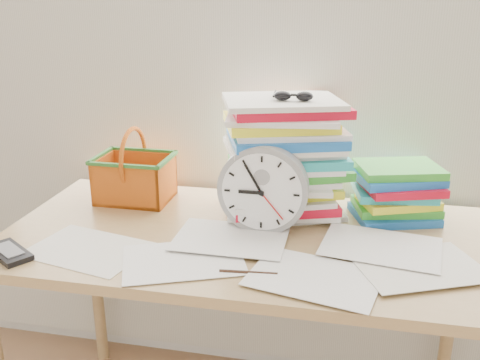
% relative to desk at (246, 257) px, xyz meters
% --- Properties ---
extents(curtain, '(2.40, 0.01, 2.50)m').
position_rel_desk_xyz_m(curtain, '(0.00, 0.38, 0.62)').
color(curtain, beige).
rests_on(curtain, room_shell).
extents(desk, '(1.40, 0.70, 0.75)m').
position_rel_desk_xyz_m(desk, '(0.00, 0.00, 0.00)').
color(desk, '#A27F4C').
rests_on(desk, ground).
extents(paper_stack, '(0.43, 0.38, 0.36)m').
position_rel_desk_xyz_m(paper_stack, '(0.08, 0.19, 0.25)').
color(paper_stack, white).
rests_on(paper_stack, desk).
extents(clock, '(0.26, 0.05, 0.26)m').
position_rel_desk_xyz_m(clock, '(0.04, 0.03, 0.20)').
color(clock, gray).
rests_on(clock, desk).
extents(sunglasses, '(0.14, 0.12, 0.03)m').
position_rel_desk_xyz_m(sunglasses, '(0.11, 0.16, 0.45)').
color(sunglasses, black).
rests_on(sunglasses, paper_stack).
extents(book_stack, '(0.32, 0.28, 0.16)m').
position_rel_desk_xyz_m(book_stack, '(0.42, 0.22, 0.16)').
color(book_stack, white).
rests_on(book_stack, desk).
extents(basket, '(0.24, 0.19, 0.24)m').
position_rel_desk_xyz_m(basket, '(-0.42, 0.20, 0.20)').
color(basket, orange).
rests_on(basket, desk).
extents(pen, '(0.14, 0.02, 0.01)m').
position_rel_desk_xyz_m(pen, '(0.05, -0.23, 0.08)').
color(pen, black).
rests_on(pen, desk).
extents(calculator, '(0.16, 0.14, 0.02)m').
position_rel_desk_xyz_m(calculator, '(-0.59, -0.25, 0.08)').
color(calculator, black).
rests_on(calculator, desk).
extents(scattered_papers, '(1.26, 0.42, 0.02)m').
position_rel_desk_xyz_m(scattered_papers, '(0.00, 0.00, 0.08)').
color(scattered_papers, white).
rests_on(scattered_papers, desk).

